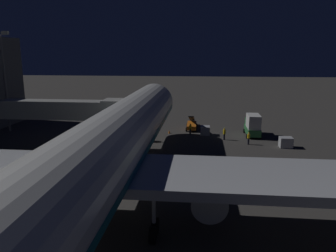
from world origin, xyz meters
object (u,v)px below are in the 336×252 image
object	(u,v)px
ops_van	(253,125)
traffic_cone_nose_port	(169,132)
jet_bridge	(75,110)
belt_loader	(192,125)
baggage_container_mid_row	(205,131)
ground_crew_under_port_wing	(224,133)
ground_crew_near_nose_gear	(190,128)
baggage_container_near_belt	(286,142)
apron_floodlight_mast	(4,74)
airliner_at_gate	(92,167)
ground_crew_walking_aft	(249,138)
traffic_cone_nose_starboard	(144,131)

from	to	relation	value
ops_van	traffic_cone_nose_port	world-z (taller)	ops_van
jet_bridge	belt_loader	xyz separation A→B (m)	(-15.72, -13.69, -4.69)
ops_van	belt_loader	world-z (taller)	ops_van
baggage_container_mid_row	traffic_cone_nose_port	distance (m)	6.01
traffic_cone_nose_port	ground_crew_under_port_wing	bearing A→B (deg)	159.41
jet_bridge	ground_crew_near_nose_gear	bearing A→B (deg)	-147.28
baggage_container_near_belt	jet_bridge	bearing A→B (deg)	7.16
belt_loader	ops_van	bearing A→B (deg)	159.83
jet_bridge	baggage_container_near_belt	size ratio (longest dim) A/B	10.20
jet_bridge	ground_crew_near_nose_gear	distance (m)	19.10
apron_floodlight_mast	belt_loader	size ratio (longest dim) A/B	1.92
apron_floodlight_mast	ground_crew_under_port_wing	distance (m)	37.71
airliner_at_gate	belt_loader	world-z (taller)	airliner_at_gate
airliner_at_gate	ops_van	xyz separation A→B (m)	(-15.84, -31.95, -3.66)
airliner_at_gate	ground_crew_walking_aft	distance (m)	30.66
apron_floodlight_mast	ground_crew_near_nose_gear	xyz separation A→B (m)	(-31.25, -0.73, -8.77)
ground_crew_under_port_wing	traffic_cone_nose_starboard	size ratio (longest dim) A/B	3.45
ground_crew_under_port_wing	belt_loader	bearing A→B (deg)	-51.77
traffic_cone_nose_port	ground_crew_near_nose_gear	bearing A→B (deg)	174.64
ground_crew_near_nose_gear	traffic_cone_nose_starboard	xyz separation A→B (m)	(7.95, -0.33, -0.73)
jet_bridge	traffic_cone_nose_port	world-z (taller)	jet_bridge
traffic_cone_nose_starboard	traffic_cone_nose_port	bearing A→B (deg)	180.00
jet_bridge	ground_crew_under_port_wing	size ratio (longest dim) A/B	9.41
jet_bridge	baggage_container_mid_row	world-z (taller)	jet_bridge
baggage_container_mid_row	ground_crew_near_nose_gear	xyz separation A→B (m)	(2.43, -0.12, 0.28)
ground_crew_near_nose_gear	ground_crew_walking_aft	size ratio (longest dim) A/B	0.99
airliner_at_gate	jet_bridge	size ratio (longest dim) A/B	3.78
ground_crew_under_port_wing	ground_crew_walking_aft	size ratio (longest dim) A/B	1.03
ops_van	traffic_cone_nose_starboard	bearing A→B (deg)	-1.08
apron_floodlight_mast	ground_crew_walking_aft	xyz separation A→B (m)	(-40.01, 4.58, -8.76)
belt_loader	baggage_container_mid_row	xyz separation A→B (m)	(-2.32, 3.78, -0.12)
ops_van	traffic_cone_nose_port	size ratio (longest dim) A/B	9.70
ops_van	ground_crew_under_port_wing	world-z (taller)	ops_van
apron_floodlight_mast	ops_van	distance (m)	42.11
ops_van	ground_crew_near_nose_gear	distance (m)	10.13
traffic_cone_nose_port	ground_crew_walking_aft	bearing A→B (deg)	155.35
traffic_cone_nose_starboard	baggage_container_mid_row	bearing A→B (deg)	177.49
airliner_at_gate	ground_crew_under_port_wing	xyz separation A→B (m)	(-11.12, -28.94, -4.43)
apron_floodlight_mast	ops_van	size ratio (longest dim) A/B	3.13
apron_floodlight_mast	ground_crew_under_port_wing	xyz separation A→B (m)	(-36.62, 2.29, -8.73)
ground_crew_near_nose_gear	ground_crew_walking_aft	distance (m)	10.25
airliner_at_gate	ground_crew_under_port_wing	bearing A→B (deg)	-111.01
belt_loader	baggage_container_near_belt	distance (m)	17.01
ground_crew_walking_aft	airliner_at_gate	bearing A→B (deg)	61.43
traffic_cone_nose_port	traffic_cone_nose_starboard	bearing A→B (deg)	0.00
baggage_container_near_belt	traffic_cone_nose_port	size ratio (longest dim) A/B	3.18
jet_bridge	traffic_cone_nose_starboard	size ratio (longest dim) A/B	32.46
ops_van	apron_floodlight_mast	bearing A→B (deg)	1.00
baggage_container_near_belt	ground_crew_near_nose_gear	distance (m)	15.25
airliner_at_gate	belt_loader	size ratio (longest dim) A/B	7.77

